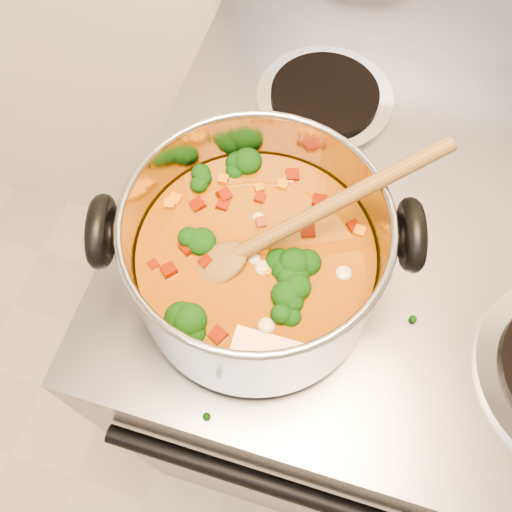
# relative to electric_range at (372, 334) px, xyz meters

# --- Properties ---
(electric_range) EXTENTS (0.78, 0.70, 1.08)m
(electric_range) POSITION_rel_electric_range_xyz_m (0.00, 0.00, 0.00)
(electric_range) COLOR gray
(electric_range) RESTS_ON ground
(stockpot) EXTENTS (0.33, 0.27, 0.16)m
(stockpot) POSITION_rel_electric_range_xyz_m (-0.19, -0.16, 0.54)
(stockpot) COLOR #A4A4AB
(stockpot) RESTS_ON electric_range
(wooden_spoon) EXTENTS (0.25, 0.20, 0.13)m
(wooden_spoon) POSITION_rel_electric_range_xyz_m (-0.18, -0.15, 0.58)
(wooden_spoon) COLOR brown
(wooden_spoon) RESTS_ON stockpot
(cooktop_crumbs) EXTENTS (0.21, 0.29, 0.01)m
(cooktop_crumbs) POSITION_rel_electric_range_xyz_m (-0.13, -0.00, 0.46)
(cooktop_crumbs) COLOR black
(cooktop_crumbs) RESTS_ON electric_range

